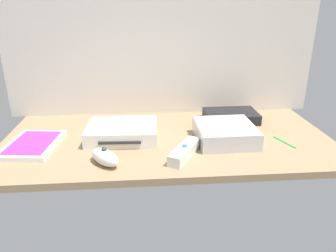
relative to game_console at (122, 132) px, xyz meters
The scene contains 9 objects.
ground_plane 14.32cm from the game_console, ahead, with size 100.00×48.00×2.00cm, color #9E7F5B.
back_wall 40.45cm from the game_console, 59.41° to the left, with size 110.00×1.20×64.00cm, color silver.
game_console is the anchor object (origin of this frame).
mini_computer 31.15cm from the game_console, ahead, with size 17.29×17.29×5.30cm.
game_case 25.85cm from the game_console, behind, with size 15.73×20.46×1.56cm.
network_router 39.12cm from the game_console, 18.39° to the left, with size 18.03×12.43×3.40cm.
remote_wand 22.22cm from the game_console, 38.66° to the right, with size 10.60×14.58×3.40cm.
remote_nunchuk 16.87cm from the game_console, 102.47° to the right, with size 9.86×10.45×5.10cm.
stylus_pen 48.80cm from the game_console, ahead, with size 0.70×0.70×9.00cm, color green.
Camera 1 is at (-7.62, -90.45, 39.63)cm, focal length 34.41 mm.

